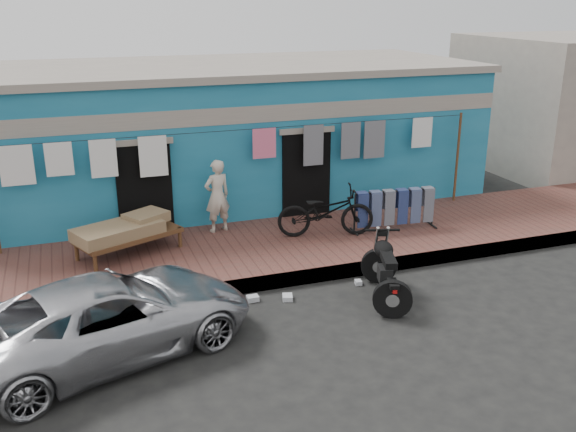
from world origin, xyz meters
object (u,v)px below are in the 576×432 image
(car, at_px, (110,316))
(jeans_rack, at_px, (394,209))
(seated_person, at_px, (217,196))
(bicycle, at_px, (326,206))
(charpoy, at_px, (129,237))
(motorcycle, at_px, (386,269))

(car, relative_size, jeans_rack, 2.25)
(seated_person, relative_size, jeans_rack, 0.81)
(bicycle, bearing_deg, charpoy, 98.88)
(car, bearing_deg, charpoy, -28.93)
(bicycle, xyz_separation_m, jeans_rack, (1.50, -0.12, -0.18))
(seated_person, distance_m, jeans_rack, 3.67)
(car, xyz_separation_m, charpoy, (0.61, 3.13, -0.00))
(car, distance_m, seated_person, 4.54)
(seated_person, bearing_deg, charpoy, 5.20)
(jeans_rack, bearing_deg, charpoy, 175.17)
(charpoy, height_order, jeans_rack, jeans_rack)
(bicycle, relative_size, motorcycle, 1.09)
(motorcycle, xyz_separation_m, charpoy, (-3.89, 2.87, 0.05))
(car, xyz_separation_m, seated_person, (2.48, 3.79, 0.42))
(car, relative_size, motorcycle, 2.36)
(charpoy, bearing_deg, motorcycle, -36.40)
(seated_person, relative_size, charpoy, 0.68)
(car, height_order, bicycle, bicycle)
(seated_person, bearing_deg, car, 42.76)
(motorcycle, bearing_deg, bicycle, 108.50)
(seated_person, xyz_separation_m, jeans_rack, (3.49, -1.11, -0.32))
(charpoy, xyz_separation_m, jeans_rack, (5.36, -0.45, 0.10))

